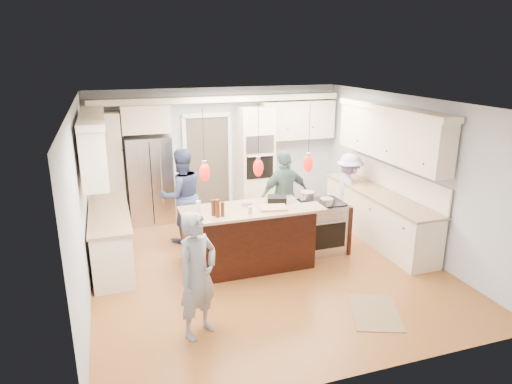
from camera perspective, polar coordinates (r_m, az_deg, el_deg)
ground_plane at (r=7.83m, az=0.81°, el=-8.79°), size 6.00×6.00×0.00m
room_shell at (r=7.22m, az=0.88°, el=4.29°), size 5.54×6.04×2.72m
refrigerator at (r=9.66m, az=-13.12°, el=1.54°), size 0.90×0.70×1.80m
oven_column at (r=10.07m, az=-0.09°, el=4.11°), size 0.72×0.69×2.30m
back_upper_cabinets at (r=9.70m, az=-8.75°, el=6.53°), size 5.30×0.61×2.54m
right_counter_run at (r=8.75m, az=15.48°, el=0.80°), size 0.64×3.10×2.51m
left_cabinets at (r=7.82m, az=-18.36°, el=-1.40°), size 0.64×2.30×2.51m
kitchen_island at (r=7.63m, az=-1.10°, el=-5.53°), size 2.10×1.46×1.12m
island_range at (r=8.20m, az=8.20°, el=-4.27°), size 0.82×0.71×0.92m
pendant_lights at (r=6.68m, az=0.28°, el=3.09°), size 1.75×0.15×1.03m
person_bar_end at (r=5.71m, az=-7.30°, el=-10.27°), size 0.71×0.65×1.63m
person_far_left at (r=8.52m, az=-9.25°, el=-0.47°), size 0.96×0.81×1.76m
person_far_right at (r=8.52m, az=3.61°, el=-0.47°), size 1.05×0.54×1.70m
person_range_side at (r=9.44m, az=11.50°, el=0.28°), size 0.57×0.97×1.48m
floor_rug at (r=6.67m, az=14.60°, el=-14.34°), size 0.93×1.10×0.01m
water_bottle at (r=6.55m, az=-7.19°, el=-2.29°), size 0.08×0.08×0.29m
beer_bottle_a at (r=6.69m, az=-5.36°, el=-1.97°), size 0.06×0.06×0.25m
beer_bottle_b at (r=6.66m, az=-4.21°, el=-2.17°), size 0.07×0.07×0.22m
beer_bottle_c at (r=6.62m, az=-4.84°, el=-2.06°), size 0.09×0.09×0.27m
drink_can at (r=6.76m, az=-0.75°, el=-2.29°), size 0.07×0.07×0.12m
cutting_board at (r=7.00m, az=2.16°, el=-1.98°), size 0.45×0.36×0.03m
pot_large at (r=8.08m, az=6.37°, el=-0.47°), size 0.26×0.26×0.15m
pot_small at (r=7.87m, az=8.80°, el=-1.19°), size 0.23×0.23×0.11m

